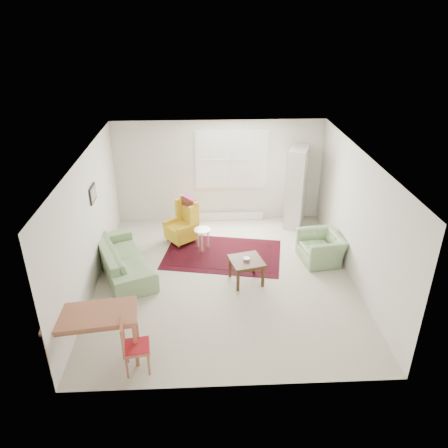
{
  "coord_description": "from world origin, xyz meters",
  "views": [
    {
      "loc": [
        -0.37,
        -7.25,
        4.82
      ],
      "look_at": [
        0.0,
        0.3,
        1.05
      ],
      "focal_mm": 35.0,
      "sensor_mm": 36.0,
      "label": 1
    }
  ],
  "objects_px": {
    "desk_chair": "(136,346)",
    "wingback_chair": "(180,221)",
    "stool": "(203,239)",
    "desk": "(94,336)",
    "armchair": "(321,245)",
    "sofa": "(123,253)",
    "cabinet": "(296,187)",
    "coffee_table": "(246,271)"
  },
  "relations": [
    {
      "from": "sofa",
      "to": "wingback_chair",
      "type": "distance_m",
      "value": 1.63
    },
    {
      "from": "stool",
      "to": "desk",
      "type": "distance_m",
      "value": 3.67
    },
    {
      "from": "wingback_chair",
      "to": "coffee_table",
      "type": "distance_m",
      "value": 2.16
    },
    {
      "from": "coffee_table",
      "to": "stool",
      "type": "relative_size",
      "value": 1.22
    },
    {
      "from": "sofa",
      "to": "desk_chair",
      "type": "relative_size",
      "value": 2.42
    },
    {
      "from": "wingback_chair",
      "to": "cabinet",
      "type": "xyz_separation_m",
      "value": [
        2.75,
        0.79,
        0.46
      ]
    },
    {
      "from": "cabinet",
      "to": "desk_chair",
      "type": "bearing_deg",
      "value": -104.45
    },
    {
      "from": "sofa",
      "to": "desk_chair",
      "type": "bearing_deg",
      "value": 170.01
    },
    {
      "from": "coffee_table",
      "to": "desk_chair",
      "type": "height_order",
      "value": "desk_chair"
    },
    {
      "from": "armchair",
      "to": "cabinet",
      "type": "distance_m",
      "value": 1.87
    },
    {
      "from": "wingback_chair",
      "to": "desk",
      "type": "bearing_deg",
      "value": -55.04
    },
    {
      "from": "coffee_table",
      "to": "wingback_chair",
      "type": "bearing_deg",
      "value": 128.15
    },
    {
      "from": "stool",
      "to": "desk",
      "type": "xyz_separation_m",
      "value": [
        -1.63,
        -3.28,
        0.17
      ]
    },
    {
      "from": "wingback_chair",
      "to": "desk",
      "type": "xyz_separation_m",
      "value": [
        -1.14,
        -3.65,
        -0.09
      ]
    },
    {
      "from": "sofa",
      "to": "coffee_table",
      "type": "distance_m",
      "value": 2.49
    },
    {
      "from": "wingback_chair",
      "to": "cabinet",
      "type": "height_order",
      "value": "cabinet"
    },
    {
      "from": "stool",
      "to": "cabinet",
      "type": "xyz_separation_m",
      "value": [
        2.25,
        1.16,
        0.72
      ]
    },
    {
      "from": "armchair",
      "to": "stool",
      "type": "height_order",
      "value": "armchair"
    },
    {
      "from": "wingback_chair",
      "to": "desk_chair",
      "type": "height_order",
      "value": "wingback_chair"
    },
    {
      "from": "sofa",
      "to": "desk",
      "type": "distance_m",
      "value": 2.45
    },
    {
      "from": "sofa",
      "to": "coffee_table",
      "type": "height_order",
      "value": "sofa"
    },
    {
      "from": "desk_chair",
      "to": "wingback_chair",
      "type": "bearing_deg",
      "value": -15.04
    },
    {
      "from": "sofa",
      "to": "coffee_table",
      "type": "xyz_separation_m",
      "value": [
        2.43,
        -0.49,
        -0.18
      ]
    },
    {
      "from": "armchair",
      "to": "wingback_chair",
      "type": "distance_m",
      "value": 3.13
    },
    {
      "from": "armchair",
      "to": "wingback_chair",
      "type": "height_order",
      "value": "wingback_chair"
    },
    {
      "from": "coffee_table",
      "to": "desk_chair",
      "type": "xyz_separation_m",
      "value": [
        -1.81,
        -2.22,
        0.19
      ]
    },
    {
      "from": "armchair",
      "to": "desk",
      "type": "height_order",
      "value": "desk"
    },
    {
      "from": "stool",
      "to": "desk",
      "type": "height_order",
      "value": "desk"
    },
    {
      "from": "sofa",
      "to": "desk_chair",
      "type": "distance_m",
      "value": 2.78
    },
    {
      "from": "sofa",
      "to": "desk_chair",
      "type": "xyz_separation_m",
      "value": [
        0.63,
        -2.71,
        0.01
      ]
    },
    {
      "from": "armchair",
      "to": "desk_chair",
      "type": "xyz_separation_m",
      "value": [
        -3.45,
        -2.94,
        0.08
      ]
    },
    {
      "from": "sofa",
      "to": "wingback_chair",
      "type": "xyz_separation_m",
      "value": [
        1.11,
        1.2,
        0.08
      ]
    },
    {
      "from": "stool",
      "to": "wingback_chair",
      "type": "bearing_deg",
      "value": 143.28
    },
    {
      "from": "coffee_table",
      "to": "cabinet",
      "type": "bearing_deg",
      "value": 60.16
    },
    {
      "from": "sofa",
      "to": "wingback_chair",
      "type": "relative_size",
      "value": 2.07
    },
    {
      "from": "armchair",
      "to": "desk",
      "type": "relative_size",
      "value": 0.7
    },
    {
      "from": "armchair",
      "to": "cabinet",
      "type": "xyz_separation_m",
      "value": [
        -0.22,
        1.76,
        0.61
      ]
    },
    {
      "from": "wingback_chair",
      "to": "desk",
      "type": "height_order",
      "value": "wingback_chair"
    },
    {
      "from": "wingback_chair",
      "to": "sofa",
      "type": "bearing_deg",
      "value": -80.41
    },
    {
      "from": "desk_chair",
      "to": "cabinet",
      "type": "bearing_deg",
      "value": -42.52
    },
    {
      "from": "stool",
      "to": "desk",
      "type": "relative_size",
      "value": 0.37
    },
    {
      "from": "stool",
      "to": "desk_chair",
      "type": "height_order",
      "value": "desk_chair"
    }
  ]
}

